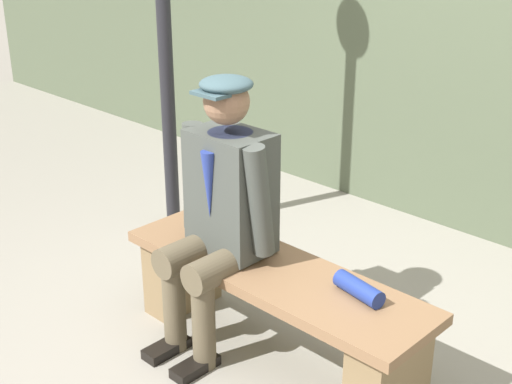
# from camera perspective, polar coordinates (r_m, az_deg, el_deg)

# --- Properties ---
(ground_plane) EXTENTS (30.00, 30.00, 0.00)m
(ground_plane) POSITION_cam_1_polar(r_m,az_deg,el_deg) (3.52, 1.30, -12.95)
(ground_plane) COLOR gray
(bench) EXTENTS (1.59, 0.47, 0.47)m
(bench) POSITION_cam_1_polar(r_m,az_deg,el_deg) (3.35, 1.35, -8.74)
(bench) COLOR brown
(bench) RESTS_ON ground
(seated_man) EXTENTS (0.55, 0.60, 1.33)m
(seated_man) POSITION_cam_1_polar(r_m,az_deg,el_deg) (3.28, -2.83, -1.09)
(seated_man) COLOR #404541
(seated_man) RESTS_ON ground
(rolled_magazine) EXTENTS (0.25, 0.12, 0.08)m
(rolled_magazine) POSITION_cam_1_polar(r_m,az_deg,el_deg) (3.06, 8.31, -7.76)
(rolled_magazine) COLOR navy
(rolled_magazine) RESTS_ON bench
(stadium_wall) EXTENTS (12.00, 0.24, 2.44)m
(stadium_wall) POSITION_cam_1_polar(r_m,az_deg,el_deg) (4.61, 18.87, 11.12)
(stadium_wall) COLOR #4D5842
(stadium_wall) RESTS_ON ground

